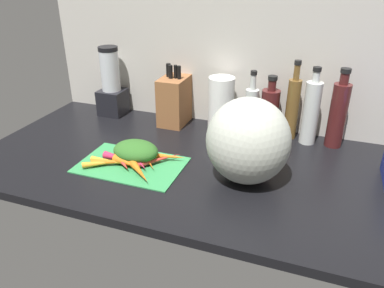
# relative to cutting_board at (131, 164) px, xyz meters

# --- Properties ---
(ground_plane) EXTENTS (1.70, 0.80, 0.03)m
(ground_plane) POSITION_rel_cutting_board_xyz_m (0.26, 0.11, -0.02)
(ground_plane) COLOR black
(wall_back) EXTENTS (1.70, 0.03, 0.60)m
(wall_back) POSITION_rel_cutting_board_xyz_m (0.26, 0.50, 0.30)
(wall_back) COLOR #BCB7AD
(wall_back) RESTS_ON ground_plane
(cutting_board) EXTENTS (0.36, 0.24, 0.01)m
(cutting_board) POSITION_rel_cutting_board_xyz_m (0.00, 0.00, 0.00)
(cutting_board) COLOR #338C4C
(cutting_board) RESTS_ON ground_plane
(carrot_0) EXTENTS (0.15, 0.11, 0.02)m
(carrot_0) POSITION_rel_cutting_board_xyz_m (-0.07, -0.04, 0.01)
(carrot_0) COLOR orange
(carrot_0) RESTS_ON cutting_board
(carrot_1) EXTENTS (0.14, 0.03, 0.02)m
(carrot_1) POSITION_rel_cutting_board_xyz_m (-0.07, -0.03, 0.01)
(carrot_1) COLOR orange
(carrot_1) RESTS_ON cutting_board
(carrot_2) EXTENTS (0.15, 0.05, 0.03)m
(carrot_2) POSITION_rel_cutting_board_xyz_m (0.10, 0.07, 0.02)
(carrot_2) COLOR orange
(carrot_2) RESTS_ON cutting_board
(carrot_3) EXTENTS (0.10, 0.10, 0.03)m
(carrot_3) POSITION_rel_cutting_board_xyz_m (-0.02, -0.02, 0.02)
(carrot_3) COLOR red
(carrot_3) RESTS_ON cutting_board
(carrot_4) EXTENTS (0.14, 0.13, 0.03)m
(carrot_4) POSITION_rel_cutting_board_xyz_m (0.06, -0.05, 0.02)
(carrot_4) COLOR orange
(carrot_4) RESTS_ON cutting_board
(carrot_5) EXTENTS (0.15, 0.13, 0.03)m
(carrot_5) POSITION_rel_cutting_board_xyz_m (0.02, 0.01, 0.02)
(carrot_5) COLOR #B2264C
(carrot_5) RESTS_ON cutting_board
(carrot_6) EXTENTS (0.12, 0.04, 0.03)m
(carrot_6) POSITION_rel_cutting_board_xyz_m (-0.05, -0.00, 0.02)
(carrot_6) COLOR #B2264C
(carrot_6) RESTS_ON cutting_board
(carrot_7) EXTENTS (0.11, 0.06, 0.03)m
(carrot_7) POSITION_rel_cutting_board_xyz_m (-0.00, -0.03, 0.02)
(carrot_7) COLOR orange
(carrot_7) RESTS_ON cutting_board
(carrot_8) EXTENTS (0.13, 0.15, 0.02)m
(carrot_8) POSITION_rel_cutting_board_xyz_m (0.09, 0.04, 0.01)
(carrot_8) COLOR red
(carrot_8) RESTS_ON cutting_board
(carrot_9) EXTENTS (0.13, 0.15, 0.02)m
(carrot_9) POSITION_rel_cutting_board_xyz_m (0.04, 0.04, 0.01)
(carrot_9) COLOR orange
(carrot_9) RESTS_ON cutting_board
(carrot_10) EXTENTS (0.17, 0.08, 0.02)m
(carrot_10) POSITION_rel_cutting_board_xyz_m (-0.04, -0.02, 0.01)
(carrot_10) COLOR orange
(carrot_10) RESTS_ON cutting_board
(carrot_greens_pile) EXTENTS (0.16, 0.13, 0.07)m
(carrot_greens_pile) POSITION_rel_cutting_board_xyz_m (0.00, 0.03, 0.04)
(carrot_greens_pile) COLOR #2D6023
(carrot_greens_pile) RESTS_ON cutting_board
(winter_squash) EXTENTS (0.27, 0.25, 0.28)m
(winter_squash) POSITION_rel_cutting_board_xyz_m (0.40, 0.05, 0.14)
(winter_squash) COLOR #B2B7A8
(winter_squash) RESTS_ON ground_plane
(knife_block) EXTENTS (0.11, 0.16, 0.26)m
(knife_block) POSITION_rel_cutting_board_xyz_m (-0.00, 0.41, 0.10)
(knife_block) COLOR brown
(knife_block) RESTS_ON ground_plane
(blender_appliance) EXTENTS (0.11, 0.11, 0.31)m
(blender_appliance) POSITION_rel_cutting_board_xyz_m (-0.31, 0.41, 0.13)
(blender_appliance) COLOR black
(blender_appliance) RESTS_ON ground_plane
(paper_towel_roll) EXTENTS (0.11, 0.11, 0.23)m
(paper_towel_roll) POSITION_rel_cutting_board_xyz_m (0.21, 0.41, 0.11)
(paper_towel_roll) COLOR white
(paper_towel_roll) RESTS_ON ground_plane
(bottle_0) EXTENTS (0.05, 0.05, 0.26)m
(bottle_0) POSITION_rel_cutting_board_xyz_m (0.33, 0.42, 0.10)
(bottle_0) COLOR silver
(bottle_0) RESTS_ON ground_plane
(bottle_1) EXTENTS (0.07, 0.07, 0.25)m
(bottle_1) POSITION_rel_cutting_board_xyz_m (0.40, 0.43, 0.10)
(bottle_1) COLOR #471919
(bottle_1) RESTS_ON ground_plane
(bottle_2) EXTENTS (0.05, 0.05, 0.31)m
(bottle_2) POSITION_rel_cutting_board_xyz_m (0.49, 0.43, 0.13)
(bottle_2) COLOR brown
(bottle_2) RESTS_ON ground_plane
(bottle_3) EXTENTS (0.06, 0.06, 0.30)m
(bottle_3) POSITION_rel_cutting_board_xyz_m (0.56, 0.40, 0.12)
(bottle_3) COLOR silver
(bottle_3) RESTS_ON ground_plane
(bottle_4) EXTENTS (0.06, 0.06, 0.30)m
(bottle_4) POSITION_rel_cutting_board_xyz_m (0.66, 0.41, 0.13)
(bottle_4) COLOR #471919
(bottle_4) RESTS_ON ground_plane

